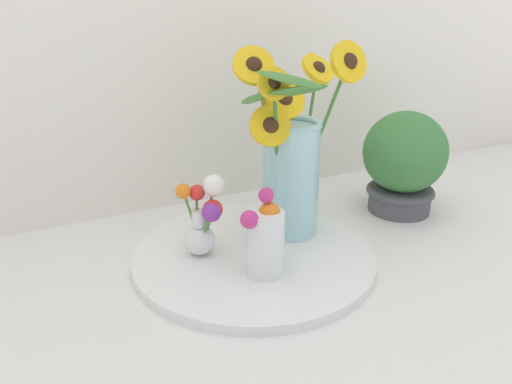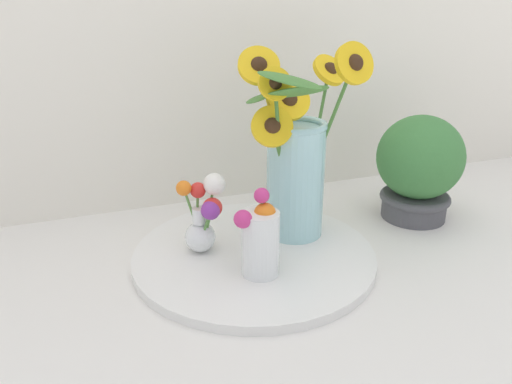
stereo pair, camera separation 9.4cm
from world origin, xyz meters
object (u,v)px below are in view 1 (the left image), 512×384
Objects in this scene: serving_tray at (256,255)px; potted_plant at (404,161)px; vase_small_center at (265,238)px; mason_jar_sunflowers at (290,161)px; vase_bulb_right at (203,219)px.

potted_plant is (0.42, 0.06, 0.12)m from serving_tray.
vase_small_center is 0.67× the size of potted_plant.
mason_jar_sunflowers is at bearing -177.88° from potted_plant.
serving_tray is 1.18× the size of mason_jar_sunflowers.
mason_jar_sunflowers is 0.32m from potted_plant.
vase_small_center reaches higher than serving_tray.
mason_jar_sunflowers is 2.47× the size of vase_small_center.
mason_jar_sunflowers reaches higher than vase_small_center.
mason_jar_sunflowers is 1.66× the size of potted_plant.
vase_bulb_right is 0.66× the size of potted_plant.
vase_bulb_right is (-0.09, 0.03, 0.09)m from serving_tray.
vase_small_center is at bearing -162.24° from potted_plant.
potted_plant is (0.51, 0.03, 0.03)m from vase_bulb_right.
vase_bulb_right is at bearing 159.73° from serving_tray.
potted_plant is at bearing 2.12° from mason_jar_sunflowers.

